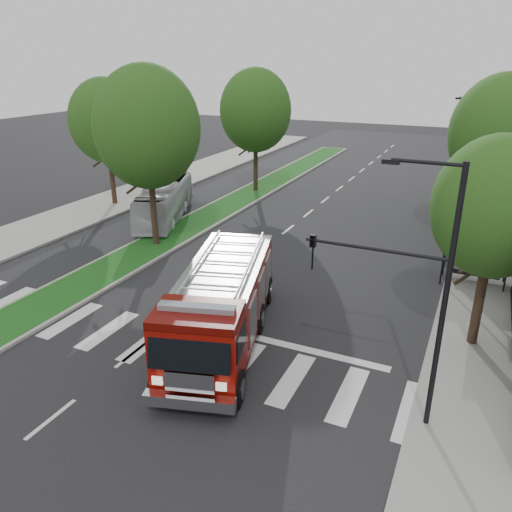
# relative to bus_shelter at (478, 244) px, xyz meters

# --- Properties ---
(ground) EXTENTS (140.00, 140.00, 0.00)m
(ground) POSITION_rel_bus_shelter_xyz_m (-11.20, -8.15, -2.04)
(ground) COLOR black
(ground) RESTS_ON ground
(sidewalk_right) EXTENTS (5.00, 80.00, 0.15)m
(sidewalk_right) POSITION_rel_bus_shelter_xyz_m (1.30, 1.85, -1.96)
(sidewalk_right) COLOR gray
(sidewalk_right) RESTS_ON ground
(sidewalk_left) EXTENTS (5.00, 80.00, 0.15)m
(sidewalk_left) POSITION_rel_bus_shelter_xyz_m (-25.70, 1.85, -1.96)
(sidewalk_left) COLOR gray
(sidewalk_left) RESTS_ON ground
(median) EXTENTS (3.00, 50.00, 0.15)m
(median) POSITION_rel_bus_shelter_xyz_m (-17.20, 9.85, -1.96)
(median) COLOR gray
(median) RESTS_ON ground
(bus_shelter) EXTENTS (3.20, 1.60, 2.61)m
(bus_shelter) POSITION_rel_bus_shelter_xyz_m (0.00, 0.00, 0.00)
(bus_shelter) COLOR black
(bus_shelter) RESTS_ON ground
(tree_right_near) EXTENTS (4.40, 4.40, 8.05)m
(tree_right_near) POSITION_rel_bus_shelter_xyz_m (0.30, -6.15, 3.47)
(tree_right_near) COLOR black
(tree_right_near) RESTS_ON ground
(tree_right_mid) EXTENTS (5.60, 5.60, 9.72)m
(tree_right_mid) POSITION_rel_bus_shelter_xyz_m (0.30, 5.85, 4.45)
(tree_right_mid) COLOR black
(tree_right_mid) RESTS_ON ground
(tree_right_far) EXTENTS (5.00, 5.00, 8.73)m
(tree_right_far) POSITION_rel_bus_shelter_xyz_m (0.30, 15.85, 3.80)
(tree_right_far) COLOR black
(tree_right_far) RESTS_ON ground
(tree_median_near) EXTENTS (5.80, 5.80, 10.16)m
(tree_median_near) POSITION_rel_bus_shelter_xyz_m (-17.20, -2.15, 4.77)
(tree_median_near) COLOR black
(tree_median_near) RESTS_ON ground
(tree_median_far) EXTENTS (5.60, 5.60, 9.72)m
(tree_median_far) POSITION_rel_bus_shelter_xyz_m (-17.20, 11.85, 4.45)
(tree_median_far) COLOR black
(tree_median_far) RESTS_ON ground
(tree_left_mid) EXTENTS (5.20, 5.20, 9.16)m
(tree_left_mid) POSITION_rel_bus_shelter_xyz_m (-25.20, 3.85, 4.12)
(tree_left_mid) COLOR black
(tree_left_mid) RESTS_ON ground
(streetlight_right_near) EXTENTS (4.08, 0.22, 8.00)m
(streetlight_right_near) POSITION_rel_bus_shelter_xyz_m (-1.59, -11.65, 2.63)
(streetlight_right_near) COLOR black
(streetlight_right_near) RESTS_ON ground
(streetlight_right_far) EXTENTS (2.11, 0.20, 8.00)m
(streetlight_right_far) POSITION_rel_bus_shelter_xyz_m (-0.85, 11.85, 2.44)
(streetlight_right_far) COLOR black
(streetlight_right_far) RESTS_ON ground
(fire_engine) EXTENTS (5.30, 9.87, 3.28)m
(fire_engine) POSITION_rel_bus_shelter_xyz_m (-8.57, -9.93, -0.47)
(fire_engine) COLOR #510804
(fire_engine) RESTS_ON ground
(city_bus) EXTENTS (5.44, 9.37, 2.57)m
(city_bus) POSITION_rel_bus_shelter_xyz_m (-19.70, 2.52, -0.75)
(city_bus) COLOR silver
(city_bus) RESTS_ON ground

